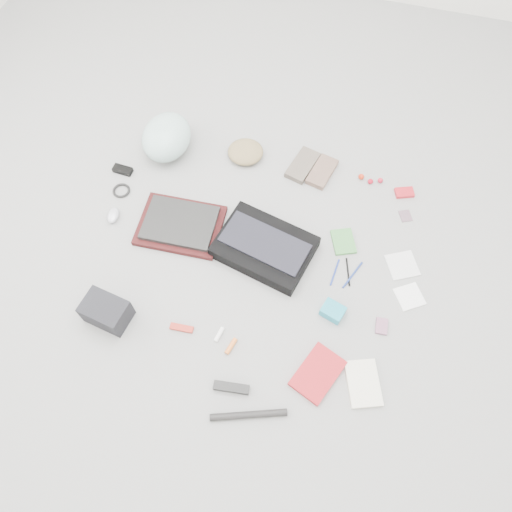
% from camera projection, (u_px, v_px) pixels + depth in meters
% --- Properties ---
extents(ground_plane, '(4.00, 4.00, 0.00)m').
position_uv_depth(ground_plane, '(256.00, 261.00, 2.27)').
color(ground_plane, gray).
extents(messenger_bag, '(0.48, 0.39, 0.07)m').
position_uv_depth(messenger_bag, '(265.00, 247.00, 2.26)').
color(messenger_bag, black).
rests_on(messenger_bag, ground_plane).
extents(bag_flap, '(0.42, 0.26, 0.01)m').
position_uv_depth(bag_flap, '(265.00, 243.00, 2.23)').
color(bag_flap, black).
rests_on(bag_flap, messenger_bag).
extents(laptop_sleeve, '(0.40, 0.31, 0.03)m').
position_uv_depth(laptop_sleeve, '(180.00, 226.00, 2.34)').
color(laptop_sleeve, '#3B1011').
rests_on(laptop_sleeve, ground_plane).
extents(laptop, '(0.34, 0.26, 0.02)m').
position_uv_depth(laptop, '(180.00, 223.00, 2.32)').
color(laptop, black).
rests_on(laptop, laptop_sleeve).
extents(bike_helmet, '(0.24, 0.30, 0.18)m').
position_uv_depth(bike_helmet, '(167.00, 137.00, 2.50)').
color(bike_helmet, silver).
rests_on(bike_helmet, ground_plane).
extents(beanie, '(0.22, 0.21, 0.06)m').
position_uv_depth(beanie, '(245.00, 152.00, 2.53)').
color(beanie, olive).
rests_on(beanie, ground_plane).
extents(mitten_left, '(0.15, 0.22, 0.03)m').
position_uv_depth(mitten_left, '(303.00, 165.00, 2.51)').
color(mitten_left, '#62574C').
rests_on(mitten_left, ground_plane).
extents(mitten_right, '(0.14, 0.21, 0.03)m').
position_uv_depth(mitten_right, '(322.00, 172.00, 2.49)').
color(mitten_right, brown).
rests_on(mitten_right, ground_plane).
extents(power_brick, '(0.10, 0.05, 0.03)m').
position_uv_depth(power_brick, '(123.00, 170.00, 2.50)').
color(power_brick, black).
rests_on(power_brick, ground_plane).
extents(cable_coil, '(0.09, 0.09, 0.01)m').
position_uv_depth(cable_coil, '(121.00, 191.00, 2.45)').
color(cable_coil, black).
rests_on(cable_coil, ground_plane).
extents(mouse, '(0.06, 0.09, 0.03)m').
position_uv_depth(mouse, '(113.00, 215.00, 2.37)').
color(mouse, '#B8B9C7').
rests_on(mouse, ground_plane).
extents(camera_bag, '(0.20, 0.16, 0.12)m').
position_uv_depth(camera_bag, '(106.00, 311.00, 2.09)').
color(camera_bag, black).
rests_on(camera_bag, ground_plane).
extents(multitool, '(0.10, 0.03, 0.02)m').
position_uv_depth(multitool, '(182.00, 328.00, 2.11)').
color(multitool, '#AA271B').
rests_on(multitool, ground_plane).
extents(toiletry_tube_white, '(0.03, 0.07, 0.02)m').
position_uv_depth(toiletry_tube_white, '(219.00, 335.00, 2.10)').
color(toiletry_tube_white, white).
rests_on(toiletry_tube_white, ground_plane).
extents(toiletry_tube_orange, '(0.04, 0.08, 0.02)m').
position_uv_depth(toiletry_tube_orange, '(231.00, 346.00, 2.07)').
color(toiletry_tube_orange, orange).
rests_on(toiletry_tube_orange, ground_plane).
extents(u_lock, '(0.15, 0.05, 0.03)m').
position_uv_depth(u_lock, '(231.00, 388.00, 1.99)').
color(u_lock, black).
rests_on(u_lock, ground_plane).
extents(bike_pump, '(0.29, 0.13, 0.03)m').
position_uv_depth(bike_pump, '(249.00, 415.00, 1.94)').
color(bike_pump, black).
rests_on(bike_pump, ground_plane).
extents(book_red, '(0.22, 0.26, 0.02)m').
position_uv_depth(book_red, '(318.00, 373.00, 2.02)').
color(book_red, red).
rests_on(book_red, ground_plane).
extents(book_white, '(0.18, 0.22, 0.02)m').
position_uv_depth(book_white, '(363.00, 383.00, 2.00)').
color(book_white, silver).
rests_on(book_white, ground_plane).
extents(notepad, '(0.14, 0.16, 0.02)m').
position_uv_depth(notepad, '(343.00, 242.00, 2.31)').
color(notepad, '#40833E').
rests_on(notepad, ground_plane).
extents(pen_blue, '(0.02, 0.14, 0.01)m').
position_uv_depth(pen_blue, '(335.00, 272.00, 2.24)').
color(pen_blue, navy).
rests_on(pen_blue, ground_plane).
extents(pen_black, '(0.05, 0.14, 0.01)m').
position_uv_depth(pen_black, '(348.00, 272.00, 2.24)').
color(pen_black, black).
rests_on(pen_black, ground_plane).
extents(pen_navy, '(0.07, 0.15, 0.01)m').
position_uv_depth(pen_navy, '(353.00, 275.00, 2.23)').
color(pen_navy, navy).
rests_on(pen_navy, ground_plane).
extents(accordion_wallet, '(0.11, 0.10, 0.05)m').
position_uv_depth(accordion_wallet, '(333.00, 311.00, 2.13)').
color(accordion_wallet, '#1C95B3').
rests_on(accordion_wallet, ground_plane).
extents(card_deck, '(0.05, 0.08, 0.01)m').
position_uv_depth(card_deck, '(382.00, 326.00, 2.12)').
color(card_deck, '#98617D').
rests_on(card_deck, ground_plane).
extents(napkin_top, '(0.17, 0.17, 0.01)m').
position_uv_depth(napkin_top, '(402.00, 265.00, 2.26)').
color(napkin_top, silver).
rests_on(napkin_top, ground_plane).
extents(napkin_bottom, '(0.15, 0.15, 0.01)m').
position_uv_depth(napkin_bottom, '(409.00, 297.00, 2.18)').
color(napkin_bottom, white).
rests_on(napkin_bottom, ground_plane).
extents(lollipop_a, '(0.03, 0.03, 0.03)m').
position_uv_depth(lollipop_a, '(361.00, 177.00, 2.48)').
color(lollipop_a, red).
rests_on(lollipop_a, ground_plane).
extents(lollipop_b, '(0.03, 0.03, 0.03)m').
position_uv_depth(lollipop_b, '(370.00, 181.00, 2.46)').
color(lollipop_b, '#AB0B1E').
rests_on(lollipop_b, ground_plane).
extents(lollipop_c, '(0.03, 0.03, 0.03)m').
position_uv_depth(lollipop_c, '(380.00, 180.00, 2.47)').
color(lollipop_c, '#B7192E').
rests_on(lollipop_c, ground_plane).
extents(altoids_tin, '(0.10, 0.08, 0.02)m').
position_uv_depth(altoids_tin, '(404.00, 193.00, 2.44)').
color(altoids_tin, red).
rests_on(altoids_tin, ground_plane).
extents(stamp_sheet, '(0.07, 0.08, 0.00)m').
position_uv_depth(stamp_sheet, '(405.00, 216.00, 2.38)').
color(stamp_sheet, '#745765').
rests_on(stamp_sheet, ground_plane).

